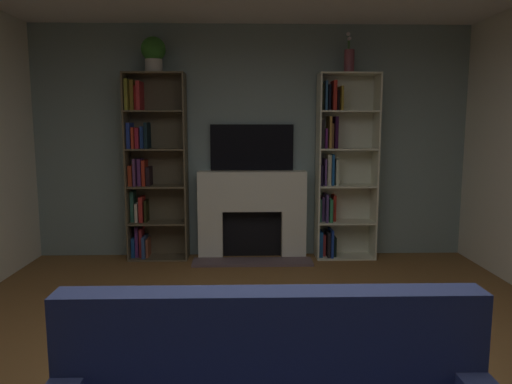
{
  "coord_description": "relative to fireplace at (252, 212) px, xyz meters",
  "views": [
    {
      "loc": [
        -0.1,
        -2.53,
        1.56
      ],
      "look_at": [
        0.0,
        1.25,
        1.03
      ],
      "focal_mm": 33.57,
      "sensor_mm": 36.0,
      "label": 1
    }
  ],
  "objects": [
    {
      "name": "bookshelf_right",
      "position": [
        1.01,
        0.01,
        0.5
      ],
      "size": [
        0.69,
        0.32,
        2.14
      ],
      "color": "silver",
      "rests_on": "ground_plane"
    },
    {
      "name": "vase_with_flowers",
      "position": [
        1.1,
        -0.03,
        1.74
      ],
      "size": [
        0.11,
        0.11,
        0.45
      ],
      "color": "#89404C",
      "rests_on": "bookshelf_right"
    },
    {
      "name": "potted_plant",
      "position": [
        -1.1,
        -0.03,
        1.81
      ],
      "size": [
        0.27,
        0.27,
        0.39
      ],
      "color": "beige",
      "rests_on": "bookshelf_left"
    },
    {
      "name": "wall_back_accent",
      "position": [
        0.0,
        0.15,
        0.81
      ],
      "size": [
        5.19,
        0.06,
        2.7
      ],
      "primitive_type": "cube",
      "color": "gray",
      "rests_on": "ground_plane"
    },
    {
      "name": "bookshelf_left",
      "position": [
        -1.18,
        0.01,
        0.52
      ],
      "size": [
        0.69,
        0.3,
        2.14
      ],
      "color": "brown",
      "rests_on": "ground_plane"
    },
    {
      "name": "tv",
      "position": [
        0.0,
        0.09,
        0.75
      ],
      "size": [
        0.97,
        0.06,
        0.54
      ],
      "primitive_type": "cube",
      "color": "black",
      "rests_on": "fireplace"
    },
    {
      "name": "fireplace",
      "position": [
        0.0,
        0.0,
        0.0
      ],
      "size": [
        1.36,
        0.54,
        1.03
      ],
      "color": "white",
      "rests_on": "ground_plane"
    }
  ]
}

